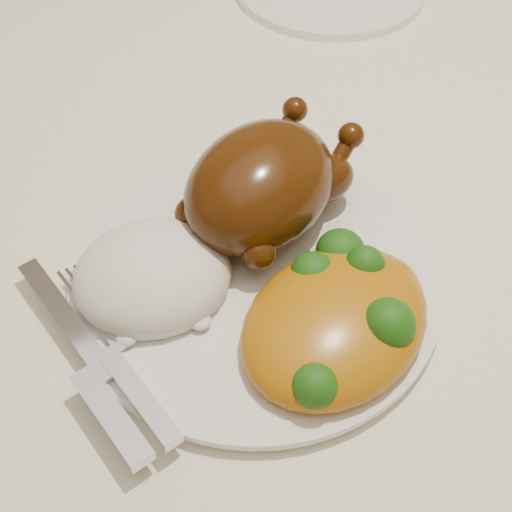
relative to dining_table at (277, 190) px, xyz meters
name	(u,v)px	position (x,y,z in m)	size (l,w,h in m)	color
floor	(268,468)	(0.00, 0.00, -0.67)	(4.00, 4.00, 0.00)	brown
dining_table	(277,190)	(0.00, 0.00, 0.00)	(1.60, 0.90, 0.76)	brown
tablecloth	(278,135)	(0.00, 0.00, 0.07)	(1.73, 1.03, 0.18)	beige
dinner_plate	(256,279)	(-0.12, -0.17, 0.11)	(0.26, 0.26, 0.01)	white
roast_chicken	(263,184)	(-0.09, -0.13, 0.15)	(0.17, 0.14, 0.08)	#462107
rice_mound	(153,277)	(-0.19, -0.15, 0.12)	(0.13, 0.12, 0.06)	silver
mac_and_cheese	(341,315)	(-0.09, -0.24, 0.13)	(0.18, 0.16, 0.06)	#B36A0B
cutlery	(109,374)	(-0.24, -0.20, 0.12)	(0.05, 0.18, 0.01)	silver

